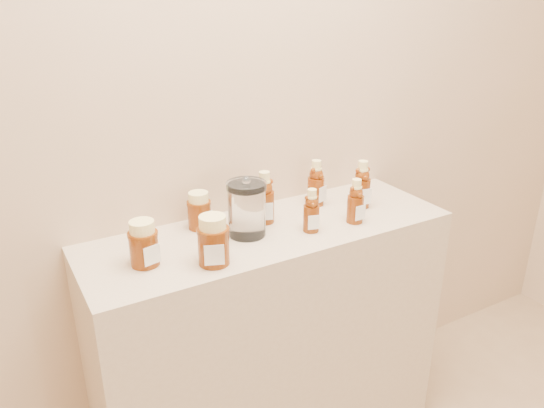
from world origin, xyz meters
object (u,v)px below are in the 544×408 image
bear_bottle_front_left (311,208)px  glass_canister (247,207)px  honey_jar_left (144,243)px  bear_bottle_back_left (264,194)px  display_table (271,345)px

bear_bottle_front_left → glass_canister: size_ratio=0.84×
honey_jar_left → glass_canister: size_ratio=0.70×
bear_bottle_back_left → bear_bottle_front_left: (0.09, -0.13, -0.02)m
bear_bottle_back_left → bear_bottle_front_left: 0.16m
bear_bottle_front_left → glass_canister: glass_canister is taller
honey_jar_left → bear_bottle_back_left: bearing=-2.7°
bear_bottle_back_left → honey_jar_left: (-0.43, -0.08, -0.03)m
bear_bottle_back_left → bear_bottle_front_left: bear_bottle_back_left is taller
bear_bottle_front_left → glass_canister: (-0.19, 0.08, 0.01)m
display_table → glass_canister: 0.55m
bear_bottle_back_left → glass_canister: bearing=-129.3°
display_table → glass_canister: (-0.08, 0.00, 0.54)m
glass_canister → honey_jar_left: bearing=-175.4°
glass_canister → bear_bottle_back_left: bearing=31.0°
honey_jar_left → glass_canister: (0.33, 0.03, 0.03)m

